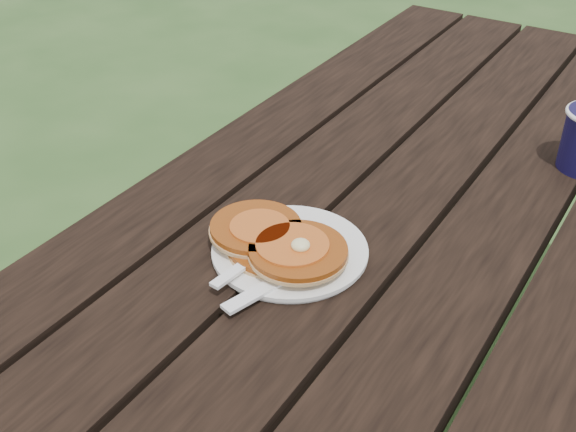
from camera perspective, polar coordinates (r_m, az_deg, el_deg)
The scene contains 5 objects.
picnic_table at distance 1.37m, azimuth 7.22°, elevation -12.35°, with size 1.36×1.80×0.75m.
plate at distance 0.99m, azimuth 0.15°, elevation -2.83°, with size 0.21×0.21×0.01m, color white.
pancake_stack at distance 0.98m, azimuth -0.82°, elevation -2.07°, with size 0.21×0.14×0.04m.
knife at distance 0.93m, azimuth -0.59°, elevation -5.05°, with size 0.02×0.18×0.01m, color white.
fork at distance 0.95m, azimuth -3.61°, elevation -3.95°, with size 0.03×0.16×0.01m, color white, non-canonical shape.
Camera 1 is at (0.36, -0.88, 1.35)m, focal length 45.00 mm.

